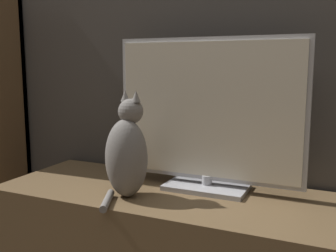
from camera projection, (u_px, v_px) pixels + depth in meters
wall_back at (210, 2)px, 1.76m from camera, size 4.80×0.05×2.60m
tv_stand at (181, 251)px, 1.64m from camera, size 1.56×0.55×0.50m
tv at (208, 116)px, 1.61m from camera, size 0.79×0.20×0.63m
cat at (127, 154)px, 1.54m from camera, size 0.20×0.30×0.42m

